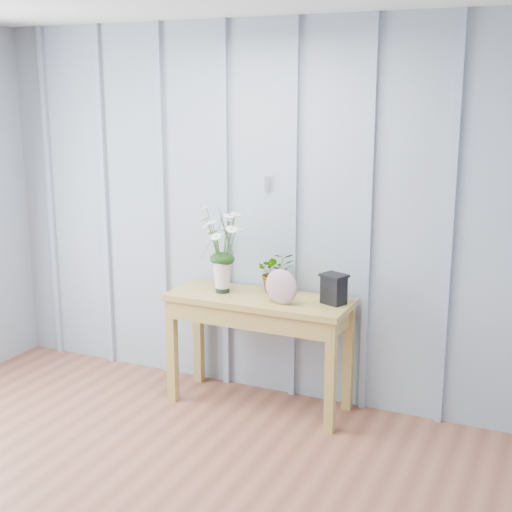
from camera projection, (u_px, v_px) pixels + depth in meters
The scene contains 6 objects.
room_shell at pixel (146, 104), 3.40m from camera, with size 4.00×4.50×2.50m.
sideboard at pixel (259, 313), 4.62m from camera, with size 1.20×0.45×0.75m.
daisy_vase at pixel (222, 238), 4.61m from camera, with size 0.41×0.31×0.58m.
spider_plant at pixel (276, 272), 4.67m from camera, with size 0.25×0.21×0.27m, color #10340E.
felt_disc_vessel at pixel (281, 287), 4.41m from camera, with size 0.23×0.06×0.23m, color #7F405F.
carved_box at pixel (334, 289), 4.42m from camera, with size 0.19×0.17×0.19m.
Camera 1 is at (1.92, -2.03, 2.06)m, focal length 50.00 mm.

